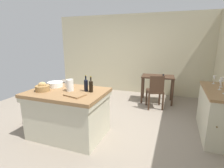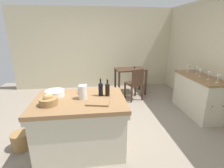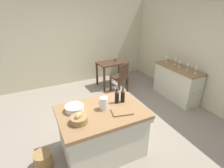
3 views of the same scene
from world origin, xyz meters
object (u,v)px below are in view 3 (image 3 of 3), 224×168
at_px(wine_glass_far_right, 167,59).
at_px(wine_glass_right, 175,60).
at_px(cutting_board, 122,112).
at_px(wine_bottle_amber, 117,97).
at_px(wash_bowl, 74,108).
at_px(pitcher, 104,103).
at_px(side_cabinet, 177,83).
at_px(wine_glass_left, 188,66).
at_px(writing_desk, 112,66).
at_px(bread_basket, 79,119).
at_px(wicker_hamper, 43,160).
at_px(wine_glass_far_left, 196,69).
at_px(island_table, 102,130).
at_px(wine_glass_middle, 179,63).
at_px(wooden_chair, 121,77).
at_px(wine_bottle_dark, 123,96).

bearing_deg(wine_glass_far_right, wine_glass_right, -71.16).
relative_size(cutting_board, wine_bottle_amber, 1.10).
bearing_deg(wash_bowl, pitcher, -19.72).
bearing_deg(side_cabinet, wine_glass_left, -86.21).
distance_m(writing_desk, wash_bowl, 2.90).
height_order(bread_basket, wicker_hamper, bread_basket).
distance_m(bread_basket, wine_glass_right, 3.37).
distance_m(wine_glass_right, wicker_hamper, 3.94).
relative_size(wash_bowl, wine_glass_far_left, 1.79).
height_order(bread_basket, wine_glass_far_right, wine_glass_far_right).
height_order(island_table, wine_glass_middle, wine_glass_middle).
bearing_deg(cutting_board, wine_glass_middle, 26.14).
bearing_deg(wooden_chair, pitcher, -125.45).
distance_m(cutting_board, wine_glass_right, 2.77).
height_order(island_table, writing_desk, island_table).
xyz_separation_m(wine_glass_left, wine_glass_right, (0.04, 0.47, 0.01)).
bearing_deg(writing_desk, wine_bottle_dark, -111.63).
height_order(side_cabinet, wine_glass_far_right, wine_glass_far_right).
xyz_separation_m(side_cabinet, cutting_board, (-2.35, -1.14, 0.44)).
distance_m(cutting_board, wine_bottle_amber, 0.32).
relative_size(wash_bowl, wine_glass_right, 1.63).
bearing_deg(island_table, wicker_hamper, 174.14).
bearing_deg(cutting_board, wine_glass_far_left, 15.29).
bearing_deg(writing_desk, wash_bowl, -127.97).
height_order(wine_glass_left, wine_glass_right, wine_glass_right).
distance_m(island_table, wine_glass_far_left, 2.76).
relative_size(writing_desk, wine_glass_left, 5.39).
bearing_deg(wine_glass_far_left, wicker_hamper, -174.41).
bearing_deg(cutting_board, wine_glass_right, 29.53).
xyz_separation_m(wash_bowl, wine_glass_far_left, (3.06, 0.28, 0.09)).
distance_m(wash_bowl, wine_glass_left, 3.08).
distance_m(bread_basket, wine_glass_far_left, 3.14).
distance_m(bread_basket, wine_glass_far_right, 3.40).
height_order(cutting_board, wine_glass_middle, wine_glass_middle).
bearing_deg(island_table, writing_desk, 60.67).
distance_m(wine_glass_left, wicker_hamper, 3.80).
bearing_deg(island_table, pitcher, 22.26).
bearing_deg(bread_basket, wooden_chair, 48.58).
distance_m(wash_bowl, wine_bottle_dark, 0.85).
bearing_deg(wine_bottle_amber, island_table, -162.07).
xyz_separation_m(writing_desk, wine_glass_far_left, (1.28, -2.00, 0.37)).
relative_size(pitcher, wine_glass_far_left, 1.52).
xyz_separation_m(writing_desk, wine_glass_middle, (1.24, -1.50, 0.38)).
xyz_separation_m(wash_bowl, bread_basket, (-0.02, -0.33, 0.01)).
distance_m(side_cabinet, wine_bottle_dark, 2.40).
relative_size(wine_bottle_dark, wine_glass_far_right, 1.67).
distance_m(wash_bowl, cutting_board, 0.77).
xyz_separation_m(wine_bottle_dark, wine_glass_far_right, (2.15, 1.32, 0.03)).
xyz_separation_m(pitcher, wine_bottle_amber, (0.28, 0.09, 0.01)).
relative_size(wine_glass_right, wicker_hamper, 0.64).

